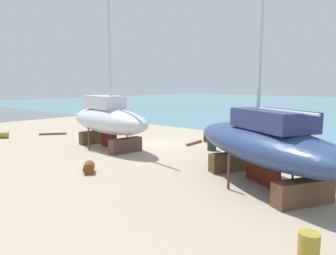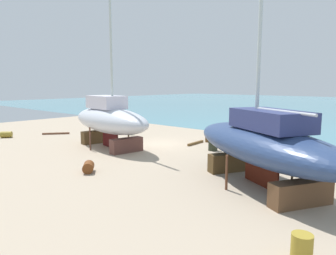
# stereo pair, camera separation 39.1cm
# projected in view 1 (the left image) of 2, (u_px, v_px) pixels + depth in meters

# --- Properties ---
(ground_plane) EXTENTS (48.98, 48.98, 0.00)m
(ground_plane) POSITION_uv_depth(u_px,v_px,m) (124.00, 151.00, 22.80)
(ground_plane) COLOR tan
(sea_water) EXTENTS (159.06, 102.05, 0.01)m
(sea_water) POSITION_uv_depth(u_px,v_px,m) (335.00, 106.00, 70.29)
(sea_water) COLOR teal
(sea_water) RESTS_ON ground
(sailboat_far_slipway) EXTENTS (9.70, 4.36, 14.89)m
(sailboat_far_slipway) POSITION_uv_depth(u_px,v_px,m) (108.00, 119.00, 23.65)
(sailboat_far_slipway) COLOR brown
(sailboat_far_slipway) RESTS_ON ground
(sailboat_small_center) EXTENTS (10.97, 8.16, 17.11)m
(sailboat_small_center) POSITION_uv_depth(u_px,v_px,m) (264.00, 143.00, 14.73)
(sailboat_small_center) COLOR #523C20
(sailboat_small_center) RESTS_ON ground
(worker) EXTENTS (0.45, 0.50, 1.69)m
(worker) POSITION_uv_depth(u_px,v_px,m) (126.00, 125.00, 30.04)
(worker) COLOR #2A7555
(worker) RESTS_ON ground
(barrel_blue_faded) EXTENTS (1.04, 1.09, 0.58)m
(barrel_blue_faded) POSITION_uv_depth(u_px,v_px,m) (3.00, 135.00, 27.99)
(barrel_blue_faded) COLOR olive
(barrel_blue_faded) RESTS_ON ground
(barrel_tipped_left) EXTENTS (0.67, 0.67, 0.86)m
(barrel_tipped_left) POSITION_uv_depth(u_px,v_px,m) (207.00, 137.00, 26.21)
(barrel_tipped_left) COLOR #523618
(barrel_tipped_left) RESTS_ON ground
(barrel_rust_near) EXTENTS (0.88, 0.88, 0.93)m
(barrel_rust_near) POSITION_uv_depth(u_px,v_px,m) (212.00, 144.00, 22.86)
(barrel_rust_near) COLOR #2A2F21
(barrel_rust_near) RESTS_ON ground
(barrel_tipped_right) EXTENTS (1.00, 0.99, 0.60)m
(barrel_tipped_right) POSITION_uv_depth(u_px,v_px,m) (241.00, 151.00, 21.29)
(barrel_tipped_right) COLOR brown
(barrel_tipped_right) RESTS_ON ground
(barrel_ochre) EXTENTS (0.82, 0.82, 0.81)m
(barrel_ochre) POSITION_uv_depth(u_px,v_px,m) (309.00, 247.00, 8.56)
(barrel_ochre) COLOR olive
(barrel_ochre) RESTS_ON ground
(barrel_by_slipway) EXTENTS (1.06, 1.02, 0.60)m
(barrel_by_slipway) POSITION_uv_depth(u_px,v_px,m) (89.00, 168.00, 17.07)
(barrel_by_slipway) COLOR brown
(barrel_by_slipway) RESTS_ON ground
(timber_plank_near) EXTENTS (0.34, 2.19, 0.19)m
(timber_plank_near) POSITION_uv_depth(u_px,v_px,m) (194.00, 143.00, 25.26)
(timber_plank_near) COLOR brown
(timber_plank_near) RESTS_ON ground
(timber_short_cross) EXTENTS (1.68, 2.12, 0.17)m
(timber_short_cross) POSITION_uv_depth(u_px,v_px,m) (53.00, 134.00, 29.93)
(timber_short_cross) COLOR brown
(timber_short_cross) RESTS_ON ground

